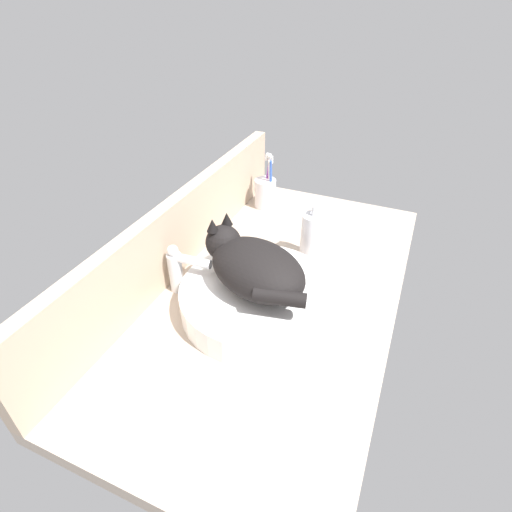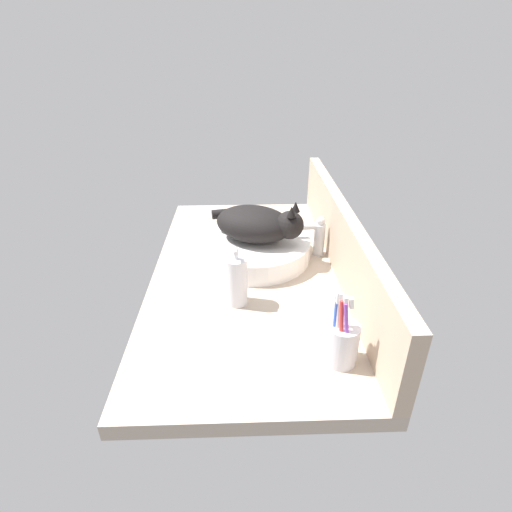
% 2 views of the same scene
% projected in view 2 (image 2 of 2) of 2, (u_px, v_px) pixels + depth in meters
% --- Properties ---
extents(ground_plane, '(1.12, 0.60, 0.04)m').
position_uv_depth(ground_plane, '(250.00, 276.00, 1.26)').
color(ground_plane, '#B2A08E').
extents(backsplash_panel, '(1.12, 0.04, 0.21)m').
position_uv_depth(backsplash_panel, '(342.00, 240.00, 1.21)').
color(backsplash_panel, tan).
rests_on(backsplash_panel, ground_plane).
extents(sink_basin, '(0.37, 0.37, 0.07)m').
position_uv_depth(sink_basin, '(254.00, 248.00, 1.32)').
color(sink_basin, white).
rests_on(sink_basin, ground_plane).
extents(cat, '(0.25, 0.30, 0.14)m').
position_uv_depth(cat, '(258.00, 224.00, 1.27)').
color(cat, black).
rests_on(cat, sink_basin).
extents(faucet, '(0.04, 0.12, 0.14)m').
position_uv_depth(faucet, '(316.00, 235.00, 1.31)').
color(faucet, silver).
rests_on(faucet, ground_plane).
extents(soap_dispenser, '(0.06, 0.06, 0.17)m').
position_uv_depth(soap_dispenser, '(237.00, 281.00, 1.07)').
color(soap_dispenser, silver).
rests_on(soap_dispenser, ground_plane).
extents(toothbrush_cup, '(0.07, 0.07, 0.19)m').
position_uv_depth(toothbrush_cup, '(342.00, 342.00, 0.88)').
color(toothbrush_cup, silver).
rests_on(toothbrush_cup, ground_plane).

